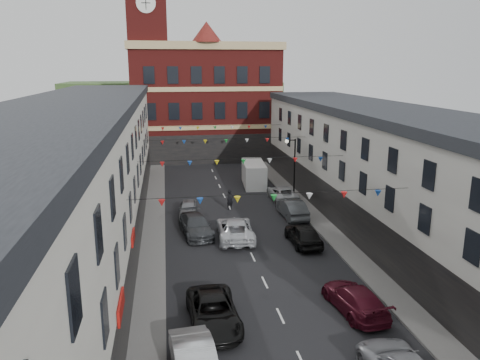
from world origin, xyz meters
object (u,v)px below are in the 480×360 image
street_lamp (292,160)px  white_van (254,174)px  car_left_e (188,208)px  moving_car (235,229)px  pedestrian (230,200)px  car_right_e (292,209)px  car_right_f (282,193)px  car_left_c (213,312)px  car_right_c (355,299)px  car_left_d (196,225)px  car_right_d (303,234)px

street_lamp → white_van: street_lamp is taller
car_left_e → moving_car: bearing=-58.0°
street_lamp → pedestrian: (-6.59, -2.76, -2.98)m
moving_car → street_lamp: bearing=-121.8°
car_right_e → white_van: (-1.20, 11.67, 0.49)m
car_right_f → pedestrian: (-5.54, -2.27, 0.21)m
car_left_c → white_van: size_ratio=0.92×
pedestrian → car_left_c: bearing=-122.6°
car_right_c → car_right_f: size_ratio=0.98×
car_right_c → moving_car: bearing=-74.4°
car_left_d → car_right_d: size_ratio=1.12×
car_left_d → car_right_e: car_right_e is taller
car_right_d → car_right_e: car_right_e is taller
car_left_d → moving_car: bearing=-33.1°
car_left_c → car_left_d: car_left_d is taller
car_right_e → white_van: white_van is taller
car_right_f → white_van: bearing=-74.9°
street_lamp → car_left_e: 11.69m
car_right_c → pedestrian: pedestrian is taller
car_left_d → pedestrian: size_ratio=2.85×
street_lamp → car_right_d: 12.91m
white_van → pedestrian: 9.33m
car_left_e → car_right_d: car_right_d is taller
car_right_d → car_right_f: car_right_d is taller
moving_car → car_left_d: bearing=-22.1°
car_right_d → white_van: (-0.33, 18.02, 0.49)m
street_lamp → car_right_f: (-1.05, -0.49, -3.19)m
car_left_d → moving_car: moving_car is taller
car_left_d → street_lamp: bearing=33.6°
car_left_c → pedestrian: (3.56, 19.57, 0.18)m
car_right_d → moving_car: (-4.82, 1.98, 0.00)m
car_left_e → pedestrian: size_ratio=2.16×
car_right_c → car_right_d: size_ratio=1.07×
car_right_e → car_right_f: bearing=-97.1°
car_left_e → car_right_d: 11.52m
car_left_e → car_right_d: size_ratio=0.85×
car_left_d → car_right_c: bearing=-67.6°
car_left_d → car_right_f: (9.10, 8.44, -0.05)m
car_left_d → car_right_e: bearing=11.4°
car_right_c → white_van: size_ratio=0.86×
car_left_e → car_right_f: bearing=25.4°
pedestrian → moving_car: bearing=-117.2°
car_left_d → pedestrian: (3.56, 6.17, 0.16)m
car_right_d → car_left_e: bearing=-47.1°
car_left_e → moving_car: 7.05m
car_right_f → moving_car: size_ratio=0.89×
car_left_c → car_right_c: (7.66, 0.20, -0.01)m
car_right_d → moving_car: 5.21m
car_right_d → car_right_e: bearing=-99.3°
car_left_c → car_left_d: (0.00, 13.40, 0.02)m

